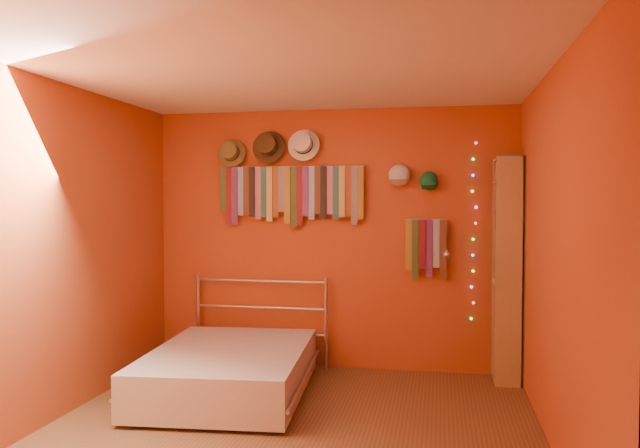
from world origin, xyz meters
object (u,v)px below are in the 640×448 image
Objects in this scene: bed at (230,370)px; tie_rack at (290,192)px; reading_lamp at (447,254)px; bookshelf at (512,269)px.

tie_rack is at bearing 68.69° from bed.
reading_lamp is 2.16m from bed.
bookshelf reaches higher than bed.
bookshelf is at bearing -0.45° from reading_lamp.
bed is (-2.35, -0.81, -0.81)m from bookshelf.
bookshelf reaches higher than tie_rack.
tie_rack is 0.72× the size of bookshelf.
reading_lamp is at bearing 20.13° from bed.
tie_rack is 5.25× the size of reading_lamp.
tie_rack is at bearing 175.70° from bookshelf.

